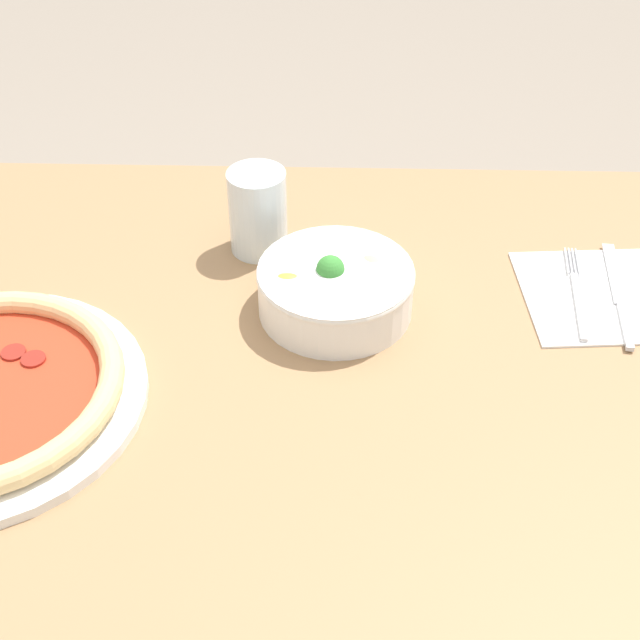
% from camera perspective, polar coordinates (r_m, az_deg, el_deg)
% --- Properties ---
extents(dining_table, '(1.38, 0.79, 0.77)m').
position_cam_1_polar(dining_table, '(1.06, -6.35, -6.35)').
color(dining_table, '#99724C').
rests_on(dining_table, ground_plane).
extents(bowl, '(0.18, 0.18, 0.07)m').
position_cam_1_polar(bowl, '(1.01, 0.99, 2.18)').
color(bowl, white).
rests_on(bowl, dining_table).
extents(napkin, '(0.19, 0.19, 0.00)m').
position_cam_1_polar(napkin, '(1.10, 17.41, 1.52)').
color(napkin, white).
rests_on(napkin, dining_table).
extents(fork, '(0.03, 0.17, 0.00)m').
position_cam_1_polar(fork, '(1.09, 16.11, 1.66)').
color(fork, silver).
rests_on(fork, napkin).
extents(knife, '(0.03, 0.20, 0.01)m').
position_cam_1_polar(knife, '(1.10, 18.60, 1.35)').
color(knife, silver).
rests_on(knife, napkin).
extents(glass, '(0.07, 0.07, 0.11)m').
position_cam_1_polar(glass, '(1.10, -3.99, 6.93)').
color(glass, silver).
rests_on(glass, dining_table).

